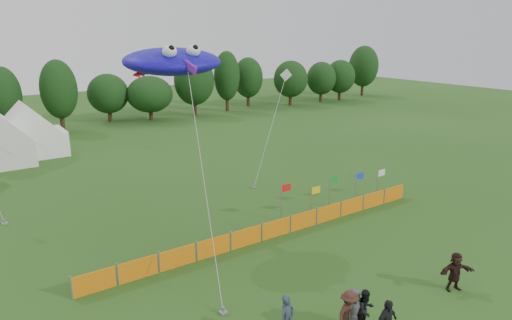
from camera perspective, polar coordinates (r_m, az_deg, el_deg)
ground at (r=19.80m, az=10.44°, el=-18.71°), size 160.00×160.00×0.00m
treeline at (r=58.21m, az=-21.07°, el=7.91°), size 104.57×8.78×8.36m
tent_left at (r=44.37m, az=-28.73°, el=1.71°), size 4.07×4.07×3.60m
tent_right at (r=46.63m, az=-26.00°, el=2.76°), size 5.29×4.23×3.73m
barrier_fence at (r=25.80m, az=2.51°, el=-8.55°), size 21.90×0.06×1.00m
flag_row at (r=30.01m, az=9.72°, el=-3.43°), size 8.73×0.63×2.25m
spectator_a at (r=17.80m, az=3.90°, el=-19.19°), size 0.77×0.60×1.87m
spectator_b at (r=18.86m, az=13.52°, el=-17.76°), size 0.83×0.65×1.69m
spectator_c at (r=18.39m, az=11.50°, el=-18.27°), size 1.30×0.90×1.85m
spectator_e at (r=18.69m, az=12.07°, el=-17.83°), size 0.98×0.77×1.77m
spectator_f at (r=22.54m, az=23.64°, el=-12.66°), size 1.74×1.11×1.79m
stingray_kite at (r=25.20m, az=-10.66°, el=12.01°), size 5.74×15.57×10.55m
small_kite_white at (r=36.73m, az=2.57°, el=6.41°), size 6.59×4.20×8.17m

